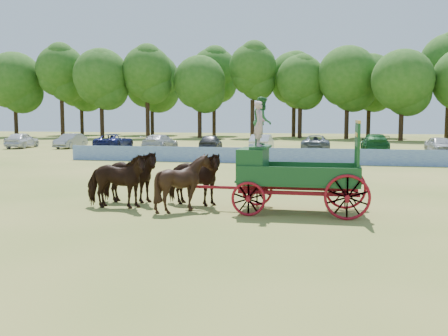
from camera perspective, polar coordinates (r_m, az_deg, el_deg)
ground at (r=15.91m, az=-3.68°, el=-5.39°), size 160.00×160.00×0.00m
horse_lead_left at (r=17.26m, az=-12.23°, el=-1.45°), size 2.30×1.17×1.89m
horse_lead_right at (r=18.26m, az=-10.81°, el=-1.02°), size 2.29×1.13×1.89m
horse_wheel_left at (r=16.43m, az=-4.57°, el=-1.69°), size 1.80×1.62×1.89m
horse_wheel_right at (r=17.48m, az=-3.54°, el=-1.24°), size 2.37×1.37×1.89m
farm_dray at (r=16.35m, az=6.00°, el=0.72°), size 6.00×2.00×3.76m
sponsor_banner at (r=33.54m, az=2.98°, el=1.45°), size 26.00×0.08×1.05m
parked_cars at (r=45.74m, az=1.51°, el=2.92°), size 45.91×7.03×1.60m
treeline at (r=75.60m, az=3.00°, el=10.41°), size 88.50×22.48×15.09m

